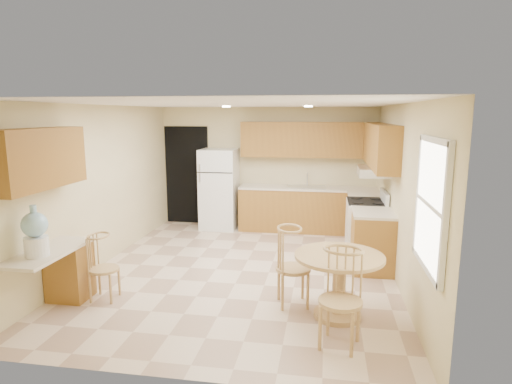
% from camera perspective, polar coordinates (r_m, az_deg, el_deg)
% --- Properties ---
extents(floor, '(5.50, 5.50, 0.00)m').
position_cam_1_polar(floor, '(6.64, -1.86, -10.46)').
color(floor, beige).
rests_on(floor, ground).
extents(ceiling, '(4.50, 5.50, 0.02)m').
position_cam_1_polar(ceiling, '(6.21, -2.00, 11.66)').
color(ceiling, white).
rests_on(ceiling, wall_back).
extents(wall_back, '(4.50, 0.02, 2.50)m').
position_cam_1_polar(wall_back, '(8.99, 1.48, 3.27)').
color(wall_back, beige).
rests_on(wall_back, floor).
extents(wall_front, '(4.50, 0.02, 2.50)m').
position_cam_1_polar(wall_front, '(3.72, -10.25, -7.18)').
color(wall_front, beige).
rests_on(wall_front, floor).
extents(wall_left, '(0.02, 5.50, 2.50)m').
position_cam_1_polar(wall_left, '(7.09, -20.08, 0.73)').
color(wall_left, beige).
rests_on(wall_left, floor).
extents(wall_right, '(0.02, 5.50, 2.50)m').
position_cam_1_polar(wall_right, '(6.27, 18.67, -0.38)').
color(wall_right, beige).
rests_on(wall_right, floor).
extents(doorway, '(0.90, 0.02, 2.10)m').
position_cam_1_polar(doorway, '(9.40, -9.18, 2.23)').
color(doorway, black).
rests_on(doorway, floor).
extents(base_cab_back, '(2.75, 0.60, 0.87)m').
position_cam_1_polar(base_cab_back, '(8.76, 6.87, -2.40)').
color(base_cab_back, olive).
rests_on(base_cab_back, floor).
extents(counter_back, '(2.75, 0.63, 0.04)m').
position_cam_1_polar(counter_back, '(8.67, 6.94, 0.53)').
color(counter_back, beige).
rests_on(counter_back, base_cab_back).
extents(base_cab_right_a, '(0.60, 0.59, 0.87)m').
position_cam_1_polar(base_cab_right_a, '(8.20, 14.22, -3.52)').
color(base_cab_right_a, olive).
rests_on(base_cab_right_a, floor).
extents(counter_right_a, '(0.63, 0.59, 0.04)m').
position_cam_1_polar(counter_right_a, '(8.11, 14.36, -0.40)').
color(counter_right_a, beige).
rests_on(counter_right_a, base_cab_right_a).
extents(base_cab_right_b, '(0.60, 0.80, 0.87)m').
position_cam_1_polar(base_cab_right_b, '(6.80, 15.23, -6.44)').
color(base_cab_right_b, olive).
rests_on(base_cab_right_b, floor).
extents(counter_right_b, '(0.63, 0.80, 0.04)m').
position_cam_1_polar(counter_right_b, '(6.69, 15.42, -2.70)').
color(counter_right_b, beige).
rests_on(counter_right_b, base_cab_right_b).
extents(upper_cab_back, '(2.75, 0.33, 0.70)m').
position_cam_1_polar(upper_cab_back, '(8.69, 7.11, 6.93)').
color(upper_cab_back, olive).
rests_on(upper_cab_back, wall_back).
extents(upper_cab_right, '(0.33, 2.42, 0.70)m').
position_cam_1_polar(upper_cab_right, '(7.36, 16.18, 5.99)').
color(upper_cab_right, olive).
rests_on(upper_cab_right, wall_right).
extents(upper_cab_left, '(0.33, 1.40, 0.70)m').
position_cam_1_polar(upper_cab_left, '(5.59, -26.97, 4.01)').
color(upper_cab_left, olive).
rests_on(upper_cab_left, wall_left).
extents(sink, '(0.78, 0.44, 0.01)m').
position_cam_1_polar(sink, '(8.66, 6.78, 0.68)').
color(sink, silver).
rests_on(sink, counter_back).
extents(range_hood, '(0.50, 0.76, 0.14)m').
position_cam_1_polar(range_hood, '(7.37, 15.38, 2.67)').
color(range_hood, silver).
rests_on(range_hood, upper_cab_right).
extents(desk_pedestal, '(0.48, 0.42, 0.72)m').
position_cam_1_polar(desk_pedestal, '(6.08, -23.58, -9.72)').
color(desk_pedestal, olive).
rests_on(desk_pedestal, floor).
extents(desk_top, '(0.50, 1.20, 0.04)m').
position_cam_1_polar(desk_top, '(5.67, -25.95, -7.21)').
color(desk_top, beige).
rests_on(desk_top, desk_pedestal).
extents(window, '(0.06, 1.12, 1.30)m').
position_cam_1_polar(window, '(4.44, 22.35, -1.60)').
color(window, white).
rests_on(window, wall_right).
extents(can_light_a, '(0.14, 0.14, 0.02)m').
position_cam_1_polar(can_light_a, '(7.48, -4.00, 11.30)').
color(can_light_a, white).
rests_on(can_light_a, ceiling).
extents(can_light_b, '(0.14, 0.14, 0.02)m').
position_cam_1_polar(can_light_b, '(7.29, 6.98, 11.28)').
color(can_light_b, white).
rests_on(can_light_b, ceiling).
extents(refrigerator, '(0.73, 0.71, 1.65)m').
position_cam_1_polar(refrigerator, '(8.89, -4.92, 0.40)').
color(refrigerator, white).
rests_on(refrigerator, floor).
extents(stove, '(0.65, 0.76, 1.09)m').
position_cam_1_polar(stove, '(7.54, 14.47, -4.49)').
color(stove, white).
rests_on(stove, floor).
extents(dining_table, '(1.03, 1.03, 0.76)m').
position_cam_1_polar(dining_table, '(5.15, 10.96, -11.01)').
color(dining_table, tan).
rests_on(dining_table, floor).
extents(chair_table_a, '(0.44, 0.57, 0.99)m').
position_cam_1_polar(chair_table_a, '(5.27, 4.92, -9.16)').
color(chair_table_a, tan).
rests_on(chair_table_a, floor).
extents(chair_table_b, '(0.45, 0.47, 1.02)m').
position_cam_1_polar(chair_table_b, '(4.41, 11.28, -13.07)').
color(chair_table_b, tan).
rests_on(chair_table_b, floor).
extents(chair_desk, '(0.37, 0.48, 0.85)m').
position_cam_1_polar(chair_desk, '(5.78, -20.08, -8.88)').
color(chair_desk, tan).
rests_on(chair_desk, floor).
extents(water_crock, '(0.28, 0.28, 0.59)m').
position_cam_1_polar(water_crock, '(5.44, -27.35, -4.89)').
color(water_crock, white).
rests_on(water_crock, desk_top).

